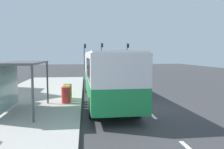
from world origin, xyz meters
The scene contains 19 objects.
ground_plane centered at (0.00, 14.00, -0.02)m, with size 56.00×92.00×0.04m, color #38383A.
sidewalk_platform centered at (-6.40, 2.00, 0.09)m, with size 6.20×30.00×0.18m, color #ADAAA3.
lane_stripe_seg_1 centered at (0.25, -1.00, 0.01)m, with size 0.16×2.20×0.01m, color silver.
lane_stripe_seg_2 centered at (0.25, 4.00, 0.01)m, with size 0.16×2.20×0.01m, color silver.
lane_stripe_seg_3 centered at (0.25, 9.00, 0.01)m, with size 0.16×2.20×0.01m, color silver.
lane_stripe_seg_4 centered at (0.25, 14.00, 0.01)m, with size 0.16×2.20×0.01m, color silver.
lane_stripe_seg_5 centered at (0.25, 19.00, 0.01)m, with size 0.16×2.20×0.01m, color silver.
lane_stripe_seg_6 centered at (0.25, 24.00, 0.01)m, with size 0.16×2.20×0.01m, color silver.
lane_stripe_seg_7 centered at (0.25, 29.00, 0.01)m, with size 0.16×2.20×0.01m, color silver.
bus centered at (-1.71, 2.17, 1.84)m, with size 2.71×11.05×3.21m.
white_van centered at (2.20, 24.11, 1.34)m, with size 2.21×5.28×2.30m.
sedan_near centered at (2.30, 37.00, 0.79)m, with size 1.84×4.40×1.52m.
recycling_bin_red centered at (-4.20, 1.25, 0.66)m, with size 0.52×0.52×0.95m, color red.
recycling_bin_orange centered at (-4.20, 1.95, 0.66)m, with size 0.52×0.52×0.95m, color orange.
recycling_bin_green centered at (-4.20, 2.65, 0.66)m, with size 0.52×0.52×0.95m, color green.
traffic_light_near_side centered at (5.50, 33.45, 3.51)m, with size 0.49×0.28×5.31m.
traffic_light_far_side centered at (-3.10, 34.25, 3.45)m, with size 0.49×0.28×5.20m.
traffic_light_median centered at (0.39, 35.05, 3.58)m, with size 0.49×0.28×5.41m.
bus_shelter centered at (-6.41, -0.64, 2.10)m, with size 1.80×4.00×2.50m.
Camera 1 is at (-3.06, -12.36, 3.04)m, focal length 36.82 mm.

